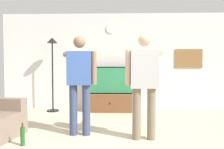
{
  "coord_description": "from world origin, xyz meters",
  "views": [
    {
      "loc": [
        0.09,
        -3.2,
        1.24
      ],
      "look_at": [
        -0.03,
        1.2,
        1.05
      ],
      "focal_mm": 34.49,
      "sensor_mm": 36.0,
      "label": 1
    }
  ],
  "objects_px": {
    "floor_lamp": "(52,59)",
    "person_standing_nearer_lamp": "(80,79)",
    "framed_picture": "(189,58)",
    "person_standing_nearer_couch": "(144,79)",
    "wall_clock": "(111,28)",
    "television": "(111,80)",
    "tv_stand": "(111,102)",
    "beverage_bottle": "(23,136)"
  },
  "relations": [
    {
      "from": "television",
      "to": "person_standing_nearer_couch",
      "type": "height_order",
      "value": "person_standing_nearer_couch"
    },
    {
      "from": "framed_picture",
      "to": "floor_lamp",
      "type": "relative_size",
      "value": 0.38
    },
    {
      "from": "person_standing_nearer_lamp",
      "to": "framed_picture",
      "type": "bearing_deg",
      "value": 41.2
    },
    {
      "from": "floor_lamp",
      "to": "person_standing_nearer_couch",
      "type": "relative_size",
      "value": 1.13
    },
    {
      "from": "tv_stand",
      "to": "framed_picture",
      "type": "relative_size",
      "value": 1.5
    },
    {
      "from": "television",
      "to": "tv_stand",
      "type": "bearing_deg",
      "value": -90.0
    },
    {
      "from": "person_standing_nearer_couch",
      "to": "person_standing_nearer_lamp",
      "type": "bearing_deg",
      "value": 170.11
    },
    {
      "from": "tv_stand",
      "to": "person_standing_nearer_couch",
      "type": "relative_size",
      "value": 0.65
    },
    {
      "from": "television",
      "to": "framed_picture",
      "type": "distance_m",
      "value": 2.28
    },
    {
      "from": "beverage_bottle",
      "to": "person_standing_nearer_couch",
      "type": "bearing_deg",
      "value": 10.69
    },
    {
      "from": "framed_picture",
      "to": "person_standing_nearer_lamp",
      "type": "bearing_deg",
      "value": -138.8
    },
    {
      "from": "person_standing_nearer_couch",
      "to": "wall_clock",
      "type": "bearing_deg",
      "value": 104.3
    },
    {
      "from": "wall_clock",
      "to": "person_standing_nearer_lamp",
      "type": "height_order",
      "value": "wall_clock"
    },
    {
      "from": "person_standing_nearer_lamp",
      "to": "beverage_bottle",
      "type": "bearing_deg",
      "value": -145.04
    },
    {
      "from": "tv_stand",
      "to": "floor_lamp",
      "type": "distance_m",
      "value": 1.96
    },
    {
      "from": "tv_stand",
      "to": "wall_clock",
      "type": "relative_size",
      "value": 4.31
    },
    {
      "from": "wall_clock",
      "to": "framed_picture",
      "type": "distance_m",
      "value": 2.34
    },
    {
      "from": "person_standing_nearer_couch",
      "to": "beverage_bottle",
      "type": "bearing_deg",
      "value": -169.31
    },
    {
      "from": "framed_picture",
      "to": "beverage_bottle",
      "type": "xyz_separation_m",
      "value": [
        -3.44,
        -2.87,
        -1.28
      ]
    },
    {
      "from": "person_standing_nearer_couch",
      "to": "television",
      "type": "bearing_deg",
      "value": 105.77
    },
    {
      "from": "tv_stand",
      "to": "television",
      "type": "relative_size",
      "value": 0.87
    },
    {
      "from": "tv_stand",
      "to": "television",
      "type": "xyz_separation_m",
      "value": [
        0.0,
        0.05,
        0.6
      ]
    },
    {
      "from": "person_standing_nearer_lamp",
      "to": "tv_stand",
      "type": "bearing_deg",
      "value": 76.91
    },
    {
      "from": "television",
      "to": "person_standing_nearer_lamp",
      "type": "xyz_separation_m",
      "value": [
        -0.47,
        -2.07,
        0.17
      ]
    },
    {
      "from": "tv_stand",
      "to": "beverage_bottle",
      "type": "distance_m",
      "value": 2.87
    },
    {
      "from": "television",
      "to": "framed_picture",
      "type": "height_order",
      "value": "framed_picture"
    },
    {
      "from": "framed_picture",
      "to": "person_standing_nearer_couch",
      "type": "relative_size",
      "value": 0.43
    },
    {
      "from": "television",
      "to": "framed_picture",
      "type": "xyz_separation_m",
      "value": [
        2.18,
        0.25,
        0.6
      ]
    },
    {
      "from": "television",
      "to": "floor_lamp",
      "type": "relative_size",
      "value": 0.66
    },
    {
      "from": "floor_lamp",
      "to": "person_standing_nearer_lamp",
      "type": "distance_m",
      "value": 2.27
    },
    {
      "from": "person_standing_nearer_couch",
      "to": "beverage_bottle",
      "type": "height_order",
      "value": "person_standing_nearer_couch"
    },
    {
      "from": "television",
      "to": "wall_clock",
      "type": "relative_size",
      "value": 4.97
    },
    {
      "from": "tv_stand",
      "to": "television",
      "type": "distance_m",
      "value": 0.6
    },
    {
      "from": "framed_picture",
      "to": "television",
      "type": "bearing_deg",
      "value": -173.49
    },
    {
      "from": "wall_clock",
      "to": "floor_lamp",
      "type": "xyz_separation_m",
      "value": [
        -1.56,
        -0.37,
        -0.87
      ]
    },
    {
      "from": "framed_picture",
      "to": "floor_lamp",
      "type": "xyz_separation_m",
      "value": [
        -3.74,
        -0.37,
        -0.02
      ]
    },
    {
      "from": "tv_stand",
      "to": "person_standing_nearer_couch",
      "type": "distance_m",
      "value": 2.44
    },
    {
      "from": "framed_picture",
      "to": "person_standing_nearer_couch",
      "type": "distance_m",
      "value": 2.98
    },
    {
      "from": "wall_clock",
      "to": "floor_lamp",
      "type": "relative_size",
      "value": 0.13
    },
    {
      "from": "television",
      "to": "wall_clock",
      "type": "bearing_deg",
      "value": 90.0
    },
    {
      "from": "television",
      "to": "person_standing_nearer_couch",
      "type": "distance_m",
      "value": 2.36
    },
    {
      "from": "person_standing_nearer_couch",
      "to": "framed_picture",
      "type": "bearing_deg",
      "value": 58.52
    }
  ]
}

